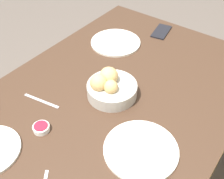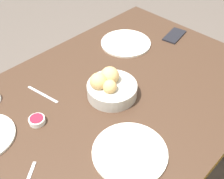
{
  "view_description": "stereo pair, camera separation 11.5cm",
  "coord_description": "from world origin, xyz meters",
  "px_view_note": "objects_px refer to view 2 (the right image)",
  "views": [
    {
      "loc": [
        0.63,
        0.5,
        1.52
      ],
      "look_at": [
        -0.06,
        -0.01,
        0.75
      ],
      "focal_mm": 45.0,
      "sensor_mm": 36.0,
      "label": 1
    },
    {
      "loc": [
        0.56,
        0.59,
        1.52
      ],
      "look_at": [
        -0.06,
        -0.01,
        0.75
      ],
      "focal_mm": 45.0,
      "sensor_mm": 36.0,
      "label": 2
    }
  ],
  "objects_px": {
    "cell_phone": "(174,35)",
    "spoon_coffee": "(28,179)",
    "jam_bowl_berry": "(37,120)",
    "fork_silver": "(43,94)",
    "plate_far_center": "(130,152)",
    "bread_basket": "(110,87)",
    "plate_near_left": "(126,43)"
  },
  "relations": [
    {
      "from": "plate_near_left",
      "to": "jam_bowl_berry",
      "type": "height_order",
      "value": "jam_bowl_berry"
    },
    {
      "from": "bread_basket",
      "to": "cell_phone",
      "type": "bearing_deg",
      "value": -172.54
    },
    {
      "from": "plate_near_left",
      "to": "cell_phone",
      "type": "bearing_deg",
      "value": 150.08
    },
    {
      "from": "bread_basket",
      "to": "jam_bowl_berry",
      "type": "distance_m",
      "value": 0.32
    },
    {
      "from": "plate_far_center",
      "to": "jam_bowl_berry",
      "type": "xyz_separation_m",
      "value": [
        0.14,
        -0.34,
        0.01
      ]
    },
    {
      "from": "jam_bowl_berry",
      "to": "fork_silver",
      "type": "distance_m",
      "value": 0.15
    },
    {
      "from": "plate_far_center",
      "to": "fork_silver",
      "type": "xyz_separation_m",
      "value": [
        0.04,
        -0.46,
        -0.0
      ]
    },
    {
      "from": "plate_far_center",
      "to": "spoon_coffee",
      "type": "height_order",
      "value": "plate_far_center"
    },
    {
      "from": "jam_bowl_berry",
      "to": "spoon_coffee",
      "type": "distance_m",
      "value": 0.24
    },
    {
      "from": "jam_bowl_berry",
      "to": "fork_silver",
      "type": "xyz_separation_m",
      "value": [
        -0.1,
        -0.11,
        -0.01
      ]
    },
    {
      "from": "bread_basket",
      "to": "cell_phone",
      "type": "xyz_separation_m",
      "value": [
        -0.57,
        -0.07,
        -0.04
      ]
    },
    {
      "from": "jam_bowl_berry",
      "to": "fork_silver",
      "type": "height_order",
      "value": "jam_bowl_berry"
    },
    {
      "from": "plate_near_left",
      "to": "cell_phone",
      "type": "relative_size",
      "value": 1.6
    },
    {
      "from": "spoon_coffee",
      "to": "cell_phone",
      "type": "relative_size",
      "value": 0.67
    },
    {
      "from": "spoon_coffee",
      "to": "fork_silver",
      "type": "bearing_deg",
      "value": -131.83
    },
    {
      "from": "bread_basket",
      "to": "jam_bowl_berry",
      "type": "xyz_separation_m",
      "value": [
        0.3,
        -0.09,
        -0.03
      ]
    },
    {
      "from": "fork_silver",
      "to": "cell_phone",
      "type": "xyz_separation_m",
      "value": [
        -0.77,
        0.13,
        0.0
      ]
    },
    {
      "from": "plate_near_left",
      "to": "spoon_coffee",
      "type": "bearing_deg",
      "value": 20.9
    },
    {
      "from": "plate_far_center",
      "to": "spoon_coffee",
      "type": "xyz_separation_m",
      "value": [
        0.3,
        -0.16,
        -0.0
      ]
    },
    {
      "from": "cell_phone",
      "to": "spoon_coffee",
      "type": "bearing_deg",
      "value": 9.05
    },
    {
      "from": "plate_far_center",
      "to": "plate_near_left",
      "type": "bearing_deg",
      "value": -136.61
    },
    {
      "from": "bread_basket",
      "to": "cell_phone",
      "type": "distance_m",
      "value": 0.58
    },
    {
      "from": "bread_basket",
      "to": "plate_far_center",
      "type": "height_order",
      "value": "bread_basket"
    },
    {
      "from": "bread_basket",
      "to": "plate_near_left",
      "type": "bearing_deg",
      "value": -147.3
    },
    {
      "from": "spoon_coffee",
      "to": "cell_phone",
      "type": "distance_m",
      "value": 1.04
    },
    {
      "from": "spoon_coffee",
      "to": "cell_phone",
      "type": "height_order",
      "value": "cell_phone"
    },
    {
      "from": "plate_near_left",
      "to": "fork_silver",
      "type": "xyz_separation_m",
      "value": [
        0.53,
        0.01,
        -0.0
      ]
    },
    {
      "from": "plate_near_left",
      "to": "fork_silver",
      "type": "height_order",
      "value": "plate_near_left"
    },
    {
      "from": "plate_near_left",
      "to": "jam_bowl_berry",
      "type": "bearing_deg",
      "value": 11.02
    },
    {
      "from": "bread_basket",
      "to": "spoon_coffee",
      "type": "relative_size",
      "value": 1.93
    },
    {
      "from": "jam_bowl_berry",
      "to": "plate_near_left",
      "type": "bearing_deg",
      "value": -168.98
    },
    {
      "from": "plate_far_center",
      "to": "cell_phone",
      "type": "bearing_deg",
      "value": -155.85
    }
  ]
}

